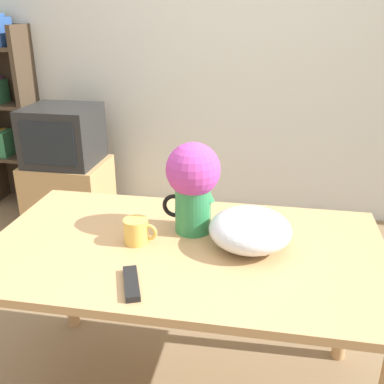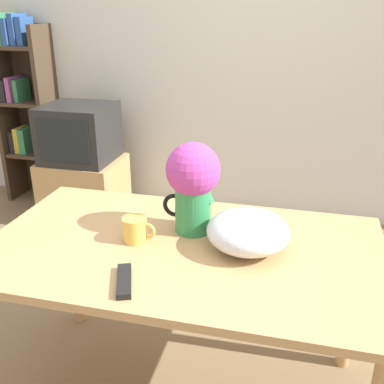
{
  "view_description": "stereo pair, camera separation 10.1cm",
  "coord_description": "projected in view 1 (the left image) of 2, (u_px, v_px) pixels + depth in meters",
  "views": [
    {
      "loc": [
        0.38,
        -1.49,
        1.53
      ],
      "look_at": [
        0.1,
        0.04,
        0.89
      ],
      "focal_mm": 42.0,
      "sensor_mm": 36.0,
      "label": 1
    },
    {
      "loc": [
        0.48,
        -1.46,
        1.53
      ],
      "look_at": [
        0.1,
        0.04,
        0.89
      ],
      "focal_mm": 42.0,
      "sensor_mm": 36.0,
      "label": 2
    }
  ],
  "objects": [
    {
      "name": "tv_stand",
      "position": [
        69.0,
        192.0,
        3.36
      ],
      "size": [
        0.56,
        0.48,
        0.48
      ],
      "color": "tan",
      "rests_on": "ground_plane"
    },
    {
      "name": "remote_control",
      "position": [
        131.0,
        283.0,
        1.39
      ],
      "size": [
        0.1,
        0.18,
        0.02
      ],
      "color": "black",
      "rests_on": "table"
    },
    {
      "name": "ground_plane",
      "position": [
        168.0,
        378.0,
        2.0
      ],
      "size": [
        12.0,
        12.0,
        0.0
      ],
      "primitive_type": "plane",
      "color": "#7F6647"
    },
    {
      "name": "tv_set",
      "position": [
        63.0,
        135.0,
        3.19
      ],
      "size": [
        0.48,
        0.46,
        0.41
      ],
      "color": "black",
      "rests_on": "tv_stand"
    },
    {
      "name": "table",
      "position": [
        185.0,
        268.0,
        1.67
      ],
      "size": [
        1.44,
        0.83,
        0.73
      ],
      "color": "tan",
      "rests_on": "ground_plane"
    },
    {
      "name": "flower_vase",
      "position": [
        193.0,
        181.0,
        1.66
      ],
      "size": [
        0.22,
        0.2,
        0.35
      ],
      "color": "#2D844C",
      "rests_on": "table"
    },
    {
      "name": "white_bowl",
      "position": [
        250.0,
        230.0,
        1.6
      ],
      "size": [
        0.3,
        0.3,
        0.14
      ],
      "color": "silver",
      "rests_on": "table"
    },
    {
      "name": "coffee_mug",
      "position": [
        137.0,
        231.0,
        1.64
      ],
      "size": [
        0.13,
        0.09,
        0.09
      ],
      "color": "gold",
      "rests_on": "table"
    },
    {
      "name": "bookshelf",
      "position": [
        5.0,
        104.0,
        3.52
      ],
      "size": [
        0.43,
        0.29,
        1.49
      ],
      "color": "#423323",
      "rests_on": "ground_plane"
    },
    {
      "name": "wall_back",
      "position": [
        224.0,
        41.0,
        3.2
      ],
      "size": [
        8.0,
        0.05,
        2.6
      ],
      "color": "silver",
      "rests_on": "ground_plane"
    }
  ]
}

